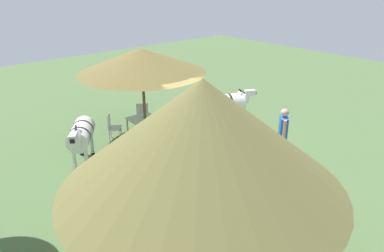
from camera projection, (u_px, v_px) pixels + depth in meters
name	position (u px, v px, depth m)	size (l,w,h in m)	color
ground_plane	(220.00, 164.00, 11.43)	(36.00, 36.00, 0.00)	#4E693C
thatched_hut	(202.00, 179.00, 6.42)	(4.97, 4.97, 3.97)	beige
shade_umbrella	(142.00, 61.00, 12.06)	(4.24, 4.24, 3.22)	brown
patio_dining_table	(145.00, 122.00, 12.90)	(1.28, 1.03, 0.74)	silver
patio_chair_east_end	(142.00, 139.00, 11.89)	(0.60, 0.61, 0.90)	silver
patio_chair_near_hut	(178.00, 125.00, 12.95)	(0.61, 0.61, 0.90)	silver
patio_chair_near_lawn	(143.00, 114.00, 13.98)	(0.58, 0.59, 0.90)	silver
patio_chair_west_end	(112.00, 126.00, 12.88)	(0.60, 0.60, 0.90)	white
guest_beside_umbrella	(169.00, 130.00, 11.37)	(0.46, 0.46, 1.63)	black
standing_watcher	(283.00, 131.00, 11.13)	(0.48, 0.50, 1.77)	black
striped_lounge_chair	(185.00, 169.00, 10.59)	(0.88, 0.64, 0.62)	#D64D40
zebra_nearest_camera	(223.00, 104.00, 13.57)	(1.35, 2.16, 1.54)	silver
zebra_by_umbrella	(81.00, 135.00, 11.11)	(1.81, 1.42, 1.49)	silver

